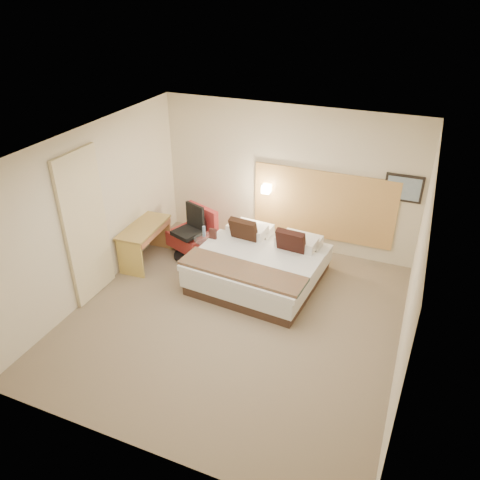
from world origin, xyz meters
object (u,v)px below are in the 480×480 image
at_px(lounge_chair, 195,233).
at_px(desk_chair, 190,236).
at_px(side_table, 208,250).
at_px(bed, 260,265).
at_px(desk, 145,234).

xyz_separation_m(lounge_chair, desk_chair, (0.05, -0.27, 0.09)).
distance_m(side_table, desk_chair, 0.47).
bearing_deg(side_table, bed, -7.66).
height_order(bed, desk_chair, desk_chair).
distance_m(bed, lounge_chair, 1.62).
relative_size(lounge_chair, side_table, 1.78).
relative_size(lounge_chair, desk, 0.82).
height_order(bed, desk, bed).
distance_m(lounge_chair, side_table, 0.65).
xyz_separation_m(desk, desk_chair, (0.64, 0.46, -0.15)).
xyz_separation_m(side_table, desk, (-1.08, -0.31, 0.26)).
xyz_separation_m(bed, desk_chair, (-1.47, 0.29, 0.09)).
bearing_deg(lounge_chair, bed, -20.32).
distance_m(bed, side_table, 1.05).
distance_m(bed, desk, 2.14).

